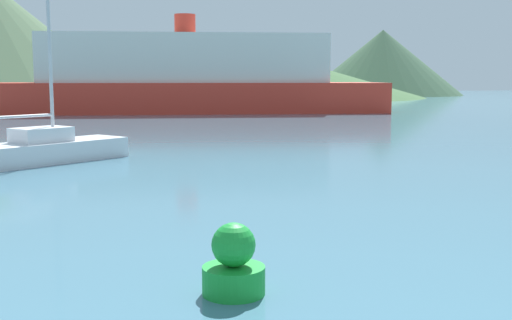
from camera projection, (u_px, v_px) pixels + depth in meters
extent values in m
cube|color=silver|center=(42.00, 153.00, 21.59)|extent=(5.97, 4.79, 0.71)
cube|color=silver|center=(42.00, 135.00, 21.51)|extent=(2.18, 2.01, 0.49)
cylinder|color=#BCBCC1|center=(48.00, 15.00, 21.36)|extent=(0.12, 0.12, 8.47)
cylinder|color=#BCBCC1|center=(16.00, 117.00, 20.72)|extent=(2.31, 1.58, 0.10)
cube|color=red|center=(186.00, 98.00, 52.60)|extent=(33.27, 13.64, 2.43)
cube|color=silver|center=(185.00, 59.00, 52.20)|extent=(23.51, 10.55, 3.89)
cylinder|color=red|center=(185.00, 24.00, 51.85)|extent=(1.70, 1.70, 1.60)
cylinder|color=green|center=(234.00, 280.00, 8.52)|extent=(0.84, 0.84, 0.38)
sphere|color=green|center=(234.00, 245.00, 8.46)|extent=(0.59, 0.59, 0.59)
cone|color=#3D6038|center=(258.00, 73.00, 93.94)|extent=(48.33, 48.33, 6.87)
cone|color=#38563D|center=(382.00, 63.00, 104.75)|extent=(25.77, 25.77, 10.55)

